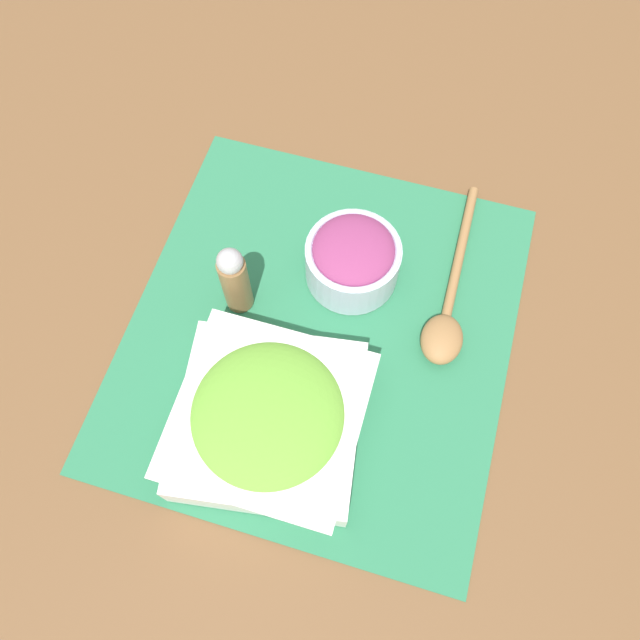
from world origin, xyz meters
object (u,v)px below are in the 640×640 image
(onion_bowl, at_px, (353,258))
(wooden_spoon, at_px, (447,316))
(lettuce_bowl, at_px, (269,418))
(pepper_shaker, at_px, (235,279))

(onion_bowl, height_order, wooden_spoon, onion_bowl)
(lettuce_bowl, xyz_separation_m, onion_bowl, (-0.21, 0.04, 0.00))
(onion_bowl, bearing_deg, lettuce_bowl, -9.52)
(lettuce_bowl, xyz_separation_m, wooden_spoon, (-0.18, 0.16, -0.02))
(lettuce_bowl, distance_m, onion_bowl, 0.21)
(lettuce_bowl, distance_m, pepper_shaker, 0.16)
(lettuce_bowl, height_order, onion_bowl, onion_bowl)
(wooden_spoon, bearing_deg, lettuce_bowl, -41.20)
(pepper_shaker, bearing_deg, lettuce_bowl, 31.68)
(wooden_spoon, bearing_deg, pepper_shaker, -79.57)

